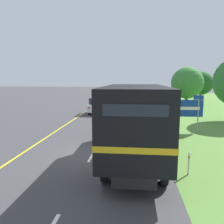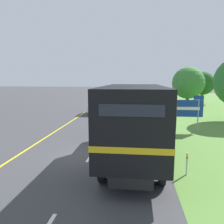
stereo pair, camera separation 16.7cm
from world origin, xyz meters
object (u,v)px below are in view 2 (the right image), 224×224
Objects in this scene: horse_trailer_truck at (133,118)px; lead_car_white at (98,105)px; lead_car_white_ahead at (119,91)px; lead_car_blue_ahead at (135,96)px; roadside_tree_far at (203,83)px; roadside_tree_mid at (188,83)px; delineator_post at (187,163)px; highway_sign at (188,109)px.

horse_trailer_truck reaches higher than lead_car_white.
lead_car_white is 29.13m from lead_car_white_ahead.
lead_car_white_ahead is at bearing 103.14° from lead_car_blue_ahead.
lead_car_white_ahead is 22.82m from roadside_tree_far.
roadside_tree_far is (3.54, 5.97, -0.15)m from roadside_tree_mid.
lead_car_blue_ahead reaches higher than delineator_post.
roadside_tree_mid reaches higher than lead_car_white.
roadside_tree_far is at bearing 71.65° from highway_sign.
roadside_tree_far is 28.68m from delineator_post.
highway_sign is at bearing -108.35° from roadside_tree_far.
highway_sign is at bearing -78.56° from lead_car_blue_ahead.
highway_sign is at bearing -102.32° from roadside_tree_mid.
horse_trailer_truck is 9.13× the size of delineator_post.
roadside_tree_far is at bearing 59.34° from roadside_tree_mid.
horse_trailer_truck reaches higher than delineator_post.
roadside_tree_far is (14.59, 11.73, 2.28)m from lead_car_white.
roadside_tree_mid is (11.05, 5.76, 2.43)m from lead_car_white.
lead_car_white is 12.36m from lead_car_blue_ahead.
lead_car_white is 1.49× the size of highway_sign.
lead_car_white is (-4.17, 14.02, -1.07)m from horse_trailer_truck.
lead_car_white is 0.90× the size of lead_car_blue_ahead.
horse_trailer_truck is 1.59× the size of roadside_tree_mid.
lead_car_blue_ahead is at bearing -76.86° from lead_car_white_ahead.
delineator_post is (-4.68, -21.38, -2.85)m from roadside_tree_mid.
roadside_tree_mid is at bearing -64.70° from lead_car_white_ahead.
roadside_tree_far is (10.51, 0.06, 2.17)m from lead_car_blue_ahead.
lead_car_white is at bearing 112.19° from delineator_post.
lead_car_white is 0.80× the size of roadside_tree_far.
horse_trailer_truck is at bearing 143.96° from delineator_post.
roadside_tree_mid is at bearing -40.29° from lead_car_blue_ahead.
delineator_post is (6.37, -44.75, -0.45)m from lead_car_white_ahead.
lead_car_white_ahead is at bearing 115.30° from roadside_tree_mid.
highway_sign is (3.89, 6.04, -0.31)m from horse_trailer_truck.
roadside_tree_far is (6.54, 19.70, 1.52)m from highway_sign.
lead_car_blue_ahead is 20.05m from highway_sign.
horse_trailer_truck is 20.98m from roadside_tree_mid.
roadside_tree_far is at bearing 67.95° from horse_trailer_truck.
lead_car_blue_ahead is (-0.08, 25.68, -0.96)m from horse_trailer_truck.
horse_trailer_truck is 25.70m from lead_car_blue_ahead.
roadside_tree_mid is (6.97, -5.91, 2.32)m from lead_car_blue_ahead.
highway_sign is 0.53× the size of roadside_tree_far.
roadside_tree_mid reaches higher than horse_trailer_truck.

